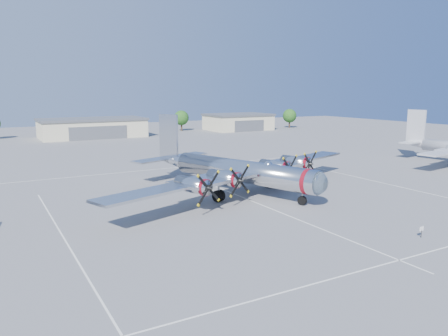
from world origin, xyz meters
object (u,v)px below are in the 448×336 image
tree_east (181,118)px  info_placard (422,230)px  hangar_center (92,128)px  hangar_east (238,122)px  main_bomber_b29 (234,192)px  tree_far_east (290,116)px

tree_east → info_placard: size_ratio=6.44×
hangar_center → hangar_east: size_ratio=1.39×
hangar_east → main_bomber_b29: (-47.34, -77.51, -2.71)m
hangar_center → info_placard: size_ratio=27.74×
tree_far_east → main_bomber_b29: bearing=-131.7°
hangar_east → tree_far_east: size_ratio=3.10×
hangar_east → tree_east: size_ratio=3.10×
hangar_center → tree_far_east: tree_far_east is taller
info_placard → tree_far_east: bearing=53.1°
tree_east → main_bomber_b29: (-29.34, -83.54, -4.22)m
info_placard → hangar_east: bearing=62.6°
tree_east → info_placard: bearing=-102.5°
hangar_east → tree_far_east: (20.00, -1.96, 1.51)m
hangar_center → tree_far_east: size_ratio=4.31×
tree_east → info_placard: tree_east is taller
tree_far_east → tree_east: bearing=168.1°
hangar_center → main_bomber_b29: bearing=-89.5°
tree_east → info_placard: (-23.83, -107.34, -3.50)m
hangar_east → main_bomber_b29: size_ratio=0.47×
hangar_east → info_placard: bearing=-112.4°
hangar_center → tree_east: tree_east is taller
main_bomber_b29 → tree_far_east: bearing=29.1°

